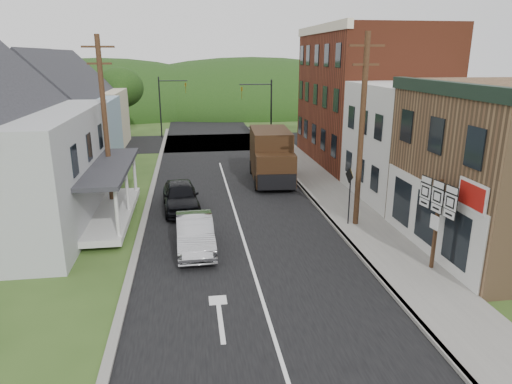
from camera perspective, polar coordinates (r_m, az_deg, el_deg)
name	(u,v)px	position (r m, az deg, el deg)	size (l,w,h in m)	color
ground	(251,265)	(18.36, -0.60, -9.07)	(120.00, 120.00, 0.00)	#2D4719
road	(229,193)	(27.66, -3.41, -0.11)	(9.00, 90.00, 0.02)	black
cross_road	(213,142)	(44.17, -5.38, 6.20)	(60.00, 9.00, 0.02)	black
sidewalk_right	(333,197)	(26.89, 9.60, -0.65)	(2.80, 55.00, 0.15)	slate
curb_right	(310,198)	(26.52, 6.82, -0.78)	(0.20, 55.00, 0.15)	slate
curb_left	(148,206)	(25.76, -13.37, -1.69)	(0.30, 55.00, 0.12)	slate
storefront_white	(430,142)	(27.85, 20.93, 5.81)	(8.00, 7.00, 6.50)	silver
storefront_red	(369,97)	(36.14, 13.91, 11.48)	(8.00, 12.00, 10.00)	maroon
house_blue	(61,120)	(34.79, -23.17, 8.28)	(7.14, 8.16, 7.28)	#8199B0
house_cream	(82,106)	(43.60, -20.94, 9.97)	(7.14, 8.16, 7.28)	beige
utility_pole_right	(361,131)	(21.63, 13.05, 7.42)	(1.60, 0.26, 9.00)	#472D19
utility_pole_left	(105,123)	(24.98, -18.35, 8.21)	(1.60, 0.26, 9.00)	#472D19
traffic_signal_right	(263,106)	(40.64, 0.93, 10.72)	(2.87, 0.20, 6.00)	black
traffic_signal_left	(167,100)	(47.13, -11.08, 11.24)	(2.87, 0.20, 6.00)	black
tree_left_d	(119,88)	(48.96, -16.71, 12.38)	(4.80, 4.80, 6.94)	#382616
forested_ridge	(203,110)	(71.87, -6.65, 10.20)	(90.00, 30.00, 16.00)	black
silver_sedan	(195,234)	(19.62, -7.62, -5.18)	(1.53, 4.38, 1.44)	#B0B0B5
dark_sedan	(181,196)	(24.70, -9.40, -0.51)	(1.83, 4.54, 1.55)	black
delivery_van	(271,156)	(29.77, 1.92, 4.49)	(2.83, 6.14, 3.35)	black
route_sign_cluster	(437,212)	(18.21, 21.66, -2.28)	(0.37, 2.00, 3.52)	#472D19
warning_sign	(349,188)	(22.09, 11.61, 0.47)	(0.17, 0.77, 2.80)	black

